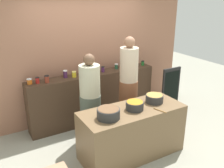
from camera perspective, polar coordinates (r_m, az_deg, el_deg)
The scene contains 23 objects.
ground at distance 4.64m, azimuth 2.23°, elevation -13.57°, with size 12.00×12.00×0.00m, color #999887.
storefront_wall at distance 5.25m, azimuth -6.10°, elevation 8.24°, with size 4.80×0.12×3.00m, color #A06A51.
display_shelf at distance 5.24m, azimuth -4.12°, elevation -3.01°, with size 2.70×0.36×1.03m, color #3F2C1E.
prep_table at distance 4.21m, azimuth 4.52°, elevation -10.79°, with size 1.70×0.70×0.84m, color brown.
preserve_jar_0 at distance 4.70m, azimuth -18.18°, elevation 0.58°, with size 0.09×0.09×0.10m.
preserve_jar_1 at distance 4.69m, azimuth -16.53°, elevation 0.83°, with size 0.07×0.07×0.11m.
preserve_jar_2 at distance 4.67m, azimuth -14.53°, elevation 1.09°, with size 0.08×0.08×0.13m.
preserve_jar_3 at distance 4.88m, azimuth -10.52°, elevation 2.25°, with size 0.08×0.08×0.14m.
preserve_jar_4 at distance 4.88m, azimuth -8.59°, elevation 2.21°, with size 0.09×0.09×0.11m.
preserve_jar_5 at distance 4.91m, azimuth -5.98°, elevation 2.62°, with size 0.08×0.08×0.15m.
preserve_jar_6 at distance 4.96m, azimuth -4.83°, elevation 2.66°, with size 0.07×0.07×0.11m.
preserve_jar_7 at distance 5.07m, azimuth -4.04°, elevation 3.24°, with size 0.08×0.08×0.14m.
preserve_jar_8 at distance 5.14m, azimuth -2.08°, elevation 3.38°, with size 0.07×0.07×0.12m.
preserve_jar_9 at distance 5.35m, azimuth 0.98°, elevation 4.02°, with size 0.07×0.07×0.11m.
preserve_jar_10 at distance 5.38m, azimuth 2.64°, elevation 4.17°, with size 0.08×0.08×0.12m.
preserve_jar_11 at distance 5.66m, azimuth 6.95°, elevation 4.74°, with size 0.07×0.07×0.10m.
cooking_pot_left at distance 3.69m, azimuth -0.82°, elevation -6.68°, with size 0.34×0.34×0.15m.
cooking_pot_center at distance 3.97m, azimuth 5.16°, elevation -4.89°, with size 0.28×0.28×0.14m.
cooking_pot_right at distance 4.27m, azimuth 9.57°, elevation -3.25°, with size 0.29×0.29×0.13m.
wooden_spoon at distance 4.00m, azimuth 10.80°, elevation -5.89°, with size 0.02×0.02×0.24m, color #9E703D.
cook_with_tongs at distance 4.45m, azimuth -4.92°, elevation -4.41°, with size 0.37×0.37×1.63m.
cook_in_cap at distance 4.75m, azimuth 3.73°, elevation -1.29°, with size 0.35×0.35×1.84m.
chalkboard_sign at distance 5.77m, azimuth 13.11°, elevation -1.29°, with size 0.47×0.05×1.02m.
Camera 1 is at (-2.09, -3.24, 2.59)m, focal length 40.40 mm.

